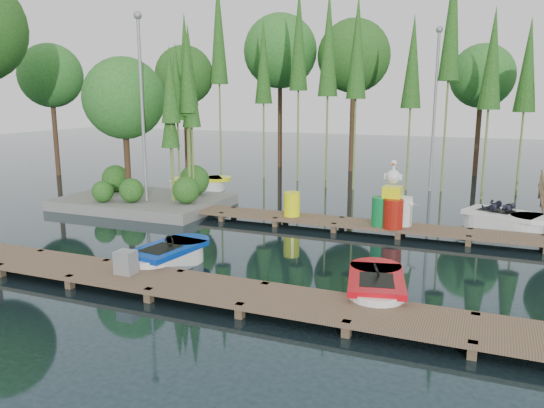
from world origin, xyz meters
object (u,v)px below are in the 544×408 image
at_px(island, 138,125).
at_px(drum_cluster, 392,207).
at_px(boat_yellow_far, 198,184).
at_px(utility_cabinet, 126,262).
at_px(boat_red, 376,289).
at_px(boat_blue, 168,257).
at_px(yellow_barrel, 292,204).

relative_size(island, drum_cluster, 3.25).
relative_size(boat_yellow_far, utility_cabinet, 5.66).
bearing_deg(island, boat_red, -31.04).
bearing_deg(boat_yellow_far, boat_red, -61.34).
distance_m(boat_blue, drum_cluster, 7.14).
distance_m(boat_red, boat_yellow_far, 14.44).
height_order(boat_red, yellow_barrel, yellow_barrel).
relative_size(utility_cabinet, drum_cluster, 0.26).
distance_m(utility_cabinet, yellow_barrel, 7.15).
relative_size(boat_red, yellow_barrel, 3.34).
height_order(boat_blue, drum_cluster, drum_cluster).
bearing_deg(boat_blue, island, 138.06).
distance_m(boat_red, drum_cluster, 5.59).
bearing_deg(boat_yellow_far, drum_cluster, -42.39).
height_order(boat_blue, yellow_barrel, yellow_barrel).
distance_m(boat_yellow_far, yellow_barrel, 7.69).
distance_m(boat_red, utility_cabinet, 5.65).
xyz_separation_m(boat_red, utility_cabinet, (-5.48, -1.33, 0.32)).
xyz_separation_m(utility_cabinet, drum_cluster, (4.83, 6.84, 0.34)).
relative_size(island, utility_cabinet, 12.65).
relative_size(boat_blue, utility_cabinet, 5.14).
bearing_deg(drum_cluster, boat_red, -83.30).
xyz_separation_m(boat_yellow_far, drum_cluster, (9.63, -4.62, 0.61)).
distance_m(boat_red, yellow_barrel, 6.97).
bearing_deg(utility_cabinet, boat_yellow_far, 112.72).
bearing_deg(boat_red, yellow_barrel, 112.96).
xyz_separation_m(island, yellow_barrel, (6.69, -0.79, -2.47)).
bearing_deg(boat_blue, utility_cabinet, -86.28).
bearing_deg(utility_cabinet, yellow_barrel, 78.34).
xyz_separation_m(boat_red, drum_cluster, (-0.65, 5.51, 0.66)).
xyz_separation_m(boat_blue, drum_cluster, (4.73, 5.31, 0.66)).
height_order(boat_blue, boat_red, boat_blue).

